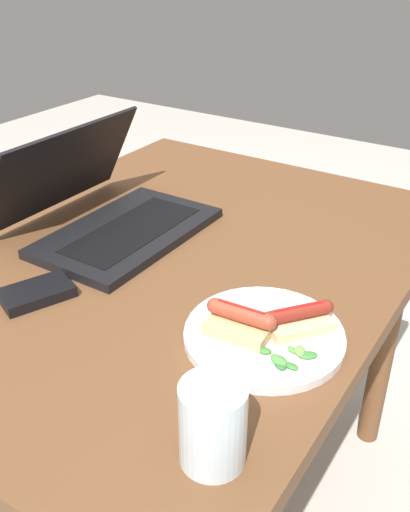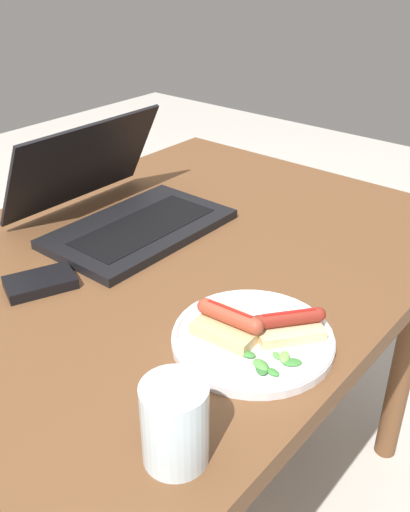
# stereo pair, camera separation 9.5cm
# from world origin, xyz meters

# --- Properties ---
(ground_plane) EXTENTS (6.00, 6.00, 0.00)m
(ground_plane) POSITION_xyz_m (0.00, 0.00, 0.00)
(ground_plane) COLOR #B7B2A8
(desk) EXTENTS (1.09, 0.85, 0.71)m
(desk) POSITION_xyz_m (0.00, 0.00, 0.62)
(desk) COLOR brown
(desk) RESTS_ON ground_plane
(laptop) EXTENTS (0.36, 0.32, 0.21)m
(laptop) POSITION_xyz_m (0.00, 0.15, 0.75)
(laptop) COLOR black
(laptop) RESTS_ON desk
(plate) EXTENTS (0.24, 0.24, 0.02)m
(plate) POSITION_xyz_m (-0.15, -0.28, 0.72)
(plate) COLOR silver
(plate) RESTS_ON desk
(sausage_toast_left) EXTENTS (0.12, 0.11, 0.04)m
(sausage_toast_left) POSITION_xyz_m (-0.11, -0.32, 0.74)
(sausage_toast_left) COLOR #D6B784
(sausage_toast_left) RESTS_ON plate
(sausage_toast_middle) EXTENTS (0.08, 0.11, 0.05)m
(sausage_toast_middle) POSITION_xyz_m (-0.17, -0.25, 0.74)
(sausage_toast_middle) COLOR tan
(sausage_toast_middle) RESTS_ON plate
(salad_pile) EXTENTS (0.07, 0.08, 0.01)m
(salad_pile) POSITION_xyz_m (-0.19, -0.34, 0.73)
(salad_pile) COLOR #387A33
(salad_pile) RESTS_ON plate
(drinking_glass) EXTENTS (0.08, 0.08, 0.11)m
(drinking_glass) POSITION_xyz_m (-0.38, -0.33, 0.76)
(drinking_glass) COLOR silver
(drinking_glass) RESTS_ON desk
(external_drive) EXTENTS (0.13, 0.11, 0.02)m
(external_drive) POSITION_xyz_m (-0.25, 0.09, 0.72)
(external_drive) COLOR black
(external_drive) RESTS_ON desk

